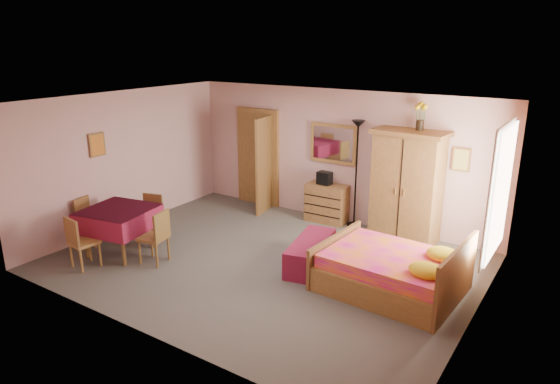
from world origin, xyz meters
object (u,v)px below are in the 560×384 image
Objects in this scene: bed at (391,261)px; chair_south at (84,242)px; bench at (311,253)px; chest_of_drawers at (327,203)px; chair_east at (153,237)px; sunflower_vase at (421,116)px; chair_north at (149,219)px; wardrobe at (407,186)px; wall_mirror at (333,144)px; dining_table at (120,231)px; floor_lamp at (356,174)px; chair_west at (91,221)px; stereo at (325,178)px.

bed is 4.77m from chair_south.
bench is 1.53× the size of chair_south.
chair_east reaches higher than chest_of_drawers.
chair_east is (0.79, 0.73, 0.01)m from chair_south.
chair_east is at bearing -115.87° from chest_of_drawers.
chair_north is (-3.91, -2.70, -1.83)m from sunflower_vase.
wardrobe is (1.61, -0.04, 0.62)m from chest_of_drawers.
bed is at bearing -79.01° from sunflower_vase.
wall_mirror is 1.72m from wardrobe.
dining_table is 1.24× the size of chair_south.
floor_lamp reaches higher than chair_west.
chair_south is 1.03× the size of chair_west.
dining_table is at bearing -155.74° from bench.
chair_east is (-3.16, -3.28, -1.81)m from sunflower_vase.
sunflower_vase is (1.73, 0.04, 1.87)m from chest_of_drawers.
stereo is 2.25m from sunflower_vase.
wardrobe reaches higher than wall_mirror.
floor_lamp is at bearing 8.18° from chest_of_drawers.
wall_mirror is at bearing 137.33° from bed.
bench is 1.23× the size of dining_table.
wardrobe is 4.64m from chair_north.
bench is 3.94m from chair_west.
chair_north is 0.95× the size of chair_east.
bed is 3.77m from chair_east.
chair_north is (0.02, 0.62, 0.03)m from dining_table.
wall_mirror is 0.92× the size of dining_table.
chair_north is (-2.17, -2.86, -1.13)m from wall_mirror.
stereo is at bearing 141.07° from bed.
bench is (0.76, -2.15, -1.33)m from wall_mirror.
chest_of_drawers is 3.95m from dining_table.
bed reaches higher than chair_north.
sunflower_vase is 5.91m from chair_south.
sunflower_vase reaches higher than chair_north.
wall_mirror is 3.63× the size of stereo.
chair_north reaches higher than bench.
wall_mirror reaches higher than bed.
bed is 5.23m from chair_west.
chair_west is at bearing 144.76° from chair_south.
wardrobe is 4.45m from chair_east.
floor_lamp reaches higher than wall_mirror.
sunflower_vase is 2.74m from bed.
floor_lamp is 2.46× the size of chair_north.
chest_of_drawers is at bearing -35.32° from chair_east.
bench is at bearing 94.89° from chair_west.
chair_north is (-4.30, -0.66, -0.03)m from bed.
dining_table is at bearing -123.22° from stereo.
stereo is 0.25× the size of dining_table.
floor_lamp is at bearing 118.96° from chair_west.
chair_north is (-2.12, -2.65, -0.47)m from stereo.
chair_west is at bearing 24.33° from chair_north.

